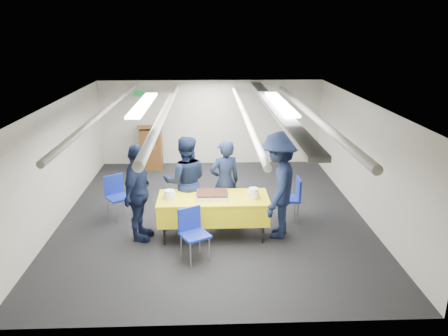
{
  "coord_description": "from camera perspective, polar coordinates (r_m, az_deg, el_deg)",
  "views": [
    {
      "loc": [
        -0.1,
        -8.24,
        3.68
      ],
      "look_at": [
        0.21,
        -0.2,
        1.05
      ],
      "focal_mm": 35.0,
      "sensor_mm": 36.0,
      "label": 1
    }
  ],
  "objects": [
    {
      "name": "serving_table",
      "position": [
        7.88,
        -1.4,
        -5.25
      ],
      "size": [
        1.98,
        0.84,
        0.77
      ],
      "color": "black",
      "rests_on": "ground"
    },
    {
      "name": "sailor_b",
      "position": [
        8.27,
        -5.04,
        -1.78
      ],
      "size": [
        0.9,
        0.73,
        1.76
      ],
      "primitive_type": "imported",
      "rotation": [
        0.0,
        0.0,
        3.22
      ],
      "color": "black",
      "rests_on": "ground"
    },
    {
      "name": "room_shell",
      "position": [
        8.85,
        -0.94,
        5.91
      ],
      "size": [
        6.0,
        7.0,
        2.3
      ],
      "color": "beige",
      "rests_on": "ground"
    },
    {
      "name": "chair_left",
      "position": [
        8.93,
        -13.87,
        -3.1
      ],
      "size": [
        0.59,
        0.59,
        0.87
      ],
      "color": "gray",
      "rests_on": "ground"
    },
    {
      "name": "chair_near",
      "position": [
        7.2,
        -4.15,
        -7.89
      ],
      "size": [
        0.57,
        0.57,
        0.87
      ],
      "color": "gray",
      "rests_on": "ground"
    },
    {
      "name": "sailor_c",
      "position": [
        7.82,
        -11.18,
        -3.25
      ],
      "size": [
        0.62,
        1.1,
        1.76
      ],
      "primitive_type": "imported",
      "rotation": [
        0.0,
        0.0,
        1.37
      ],
      "color": "black",
      "rests_on": "ground"
    },
    {
      "name": "sheet_cake",
      "position": [
        7.78,
        -1.54,
        -3.51
      ],
      "size": [
        0.57,
        0.44,
        0.1
      ],
      "color": "white",
      "rests_on": "serving_table"
    },
    {
      "name": "podium",
      "position": [
        11.79,
        -9.47,
        2.79
      ],
      "size": [
        0.62,
        0.53,
        1.25
      ],
      "color": "brown",
      "rests_on": "ground"
    },
    {
      "name": "ground",
      "position": [
        9.03,
        -1.42,
        -5.97
      ],
      "size": [
        7.0,
        7.0,
        0.0
      ],
      "primitive_type": "plane",
      "color": "black",
      "rests_on": "ground"
    },
    {
      "name": "chair_right",
      "position": [
        8.65,
        8.98,
        -3.48
      ],
      "size": [
        0.43,
        0.43,
        0.87
      ],
      "color": "gray",
      "rests_on": "ground"
    },
    {
      "name": "plate_stack_left",
      "position": [
        7.75,
        -7.12,
        -3.52
      ],
      "size": [
        0.22,
        0.22,
        0.16
      ],
      "color": "white",
      "rests_on": "serving_table"
    },
    {
      "name": "sailor_a",
      "position": [
        8.35,
        0.1,
        -1.87
      ],
      "size": [
        0.7,
        0.57,
        1.66
      ],
      "primitive_type": "imported",
      "rotation": [
        0.0,
        0.0,
        3.47
      ],
      "color": "black",
      "rests_on": "ground"
    },
    {
      "name": "plate_stack_right",
      "position": [
        7.76,
        3.86,
        -3.31
      ],
      "size": [
        0.2,
        0.2,
        0.18
      ],
      "color": "white",
      "rests_on": "serving_table"
    },
    {
      "name": "sailor_d",
      "position": [
        7.84,
        7.17,
        -2.28
      ],
      "size": [
        1.08,
        1.42,
        1.94
      ],
      "primitive_type": "imported",
      "rotation": [
        0.0,
        0.0,
        -1.89
      ],
      "color": "black",
      "rests_on": "ground"
    }
  ]
}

